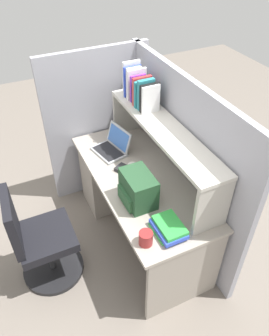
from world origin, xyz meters
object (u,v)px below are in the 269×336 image
Objects in this scene: office_chair at (40,243)px; computer_mouse at (120,168)px; snack_canister at (146,238)px; laptop at (113,146)px; backpack at (138,189)px; paper_cup at (132,170)px.

computer_mouse is at bearing -72.67° from office_chair.
computer_mouse is 0.81m from snack_canister.
computer_mouse is 0.11× the size of office_chair.
snack_canister is at bearing -10.34° from laptop.
laptop is at bearing 173.99° from backpack.
computer_mouse is 1.00× the size of snack_canister.
laptop is 1.09m from snack_canister.
office_chair is at bearing -60.34° from laptop.
backpack is 0.92m from office_chair.
backpack is 0.41m from snack_canister.
paper_cup is 1.05× the size of snack_canister.
snack_canister is at bearing -39.56° from computer_mouse.
laptop is 3.45× the size of snack_canister.
snack_canister is at bearing -129.25° from office_chair.
laptop is at bearing -57.51° from office_chair.
paper_cup is 0.72m from snack_canister.
laptop is 1.05m from office_chair.
paper_cup is 0.96m from office_chair.
paper_cup is at bearing 2.32° from computer_mouse.
backpack reaches higher than laptop.
snack_canister is 0.11× the size of office_chair.
laptop is at bearing 143.00° from computer_mouse.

